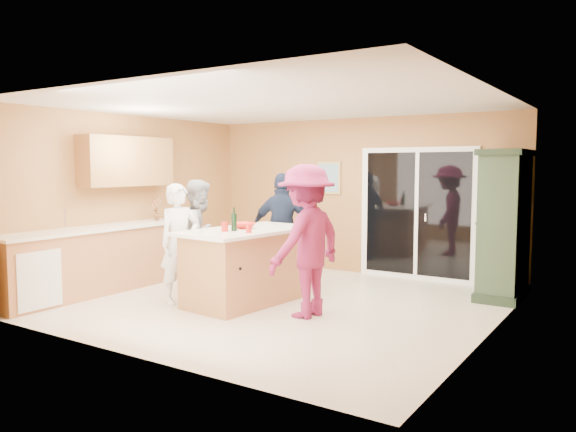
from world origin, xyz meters
The scene contains 22 objects.
floor centered at (0.00, 0.00, 0.00)m, with size 5.50×5.50×0.00m, color #EFE3CE.
ceiling centered at (0.00, 0.00, 2.60)m, with size 5.50×5.00×0.10m, color silver.
wall_back centered at (0.00, 2.50, 1.30)m, with size 5.50×0.10×2.60m, color tan.
wall_front centered at (0.00, -2.50, 1.30)m, with size 5.50×0.10×2.60m, color tan.
wall_left centered at (-2.75, 0.00, 1.30)m, with size 0.10×5.00×2.60m, color tan.
wall_right centered at (2.75, 0.00, 1.30)m, with size 0.10×5.00×2.60m, color tan.
left_cabinet_run centered at (-2.45, -1.05, 0.46)m, with size 0.65×3.05×1.24m.
upper_cabinets centered at (-2.58, -0.20, 1.88)m, with size 0.35×1.60×0.75m, color #B67346.
sliding_door centered at (1.05, 2.46, 1.05)m, with size 1.90×0.07×2.10m.
framed_picture centered at (-0.55, 2.48, 1.60)m, with size 0.46×0.04×0.56m.
kitchen_island centered at (-0.30, -0.20, 0.46)m, with size 1.19×1.96×0.98m.
green_hutch centered at (2.49, 1.90, 0.99)m, with size 0.58×1.10×2.02m.
woman_white centered at (-1.05, -0.68, 0.79)m, with size 0.57×0.38×1.57m, color white.
woman_grey centered at (-1.25, -0.05, 0.81)m, with size 0.78×0.61×1.61m, color #9C9C9E.
woman_navy centered at (-0.49, 0.96, 0.85)m, with size 1.00×0.42×1.70m, color #1B253B.
woman_magenta centered at (0.71, -0.36, 0.91)m, with size 1.18×0.68×1.83m, color #8E1F4A.
serving_bowl centered at (-0.40, -0.15, 1.02)m, with size 0.31×0.31×0.08m, color red.
tulip_vase centered at (-2.45, 0.26, 1.13)m, with size 0.20×0.13×0.38m, color red.
tumbler_near centered at (-0.03, -0.52, 1.03)m, with size 0.07×0.07×0.10m, color red.
tumbler_far centered at (-0.37, -0.57, 1.04)m, with size 0.08×0.08×0.12m, color red.
wine_bottle centered at (-0.30, -0.47, 1.10)m, with size 0.07×0.07×0.30m.
white_plate centered at (-0.45, -0.76, 0.99)m, with size 0.20×0.20×0.01m, color white.
Camera 1 is at (4.13, -6.06, 1.80)m, focal length 35.00 mm.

